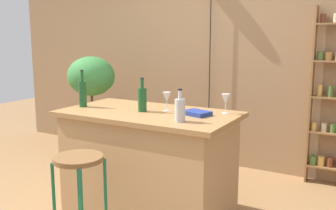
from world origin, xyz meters
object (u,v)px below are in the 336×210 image
(bottle_spirits_clear, at_px, (180,109))
(bottle_vinegar, at_px, (83,93))
(wine_glass_left, at_px, (226,100))
(cookbook, at_px, (197,113))
(bar_stool, at_px, (79,180))
(spice_shelf, at_px, (331,99))
(wine_glass_center, at_px, (167,97))
(bottle_sauce_amber, at_px, (142,99))
(potted_plant, at_px, (91,82))
(plant_stool, at_px, (93,143))

(bottle_spirits_clear, bearing_deg, bottle_vinegar, 173.88)
(wine_glass_left, distance_m, cookbook, 0.27)
(wine_glass_left, bearing_deg, bar_stool, -126.60)
(spice_shelf, height_order, wine_glass_center, spice_shelf)
(bottle_vinegar, xyz_separation_m, bottle_sauce_amber, (0.59, 0.08, -0.02))
(bar_stool, bearing_deg, spice_shelf, 58.22)
(bar_stool, height_order, bottle_sauce_amber, bottle_sauce_amber)
(potted_plant, height_order, wine_glass_left, potted_plant)
(bar_stool, relative_size, cookbook, 3.42)
(spice_shelf, distance_m, bottle_vinegar, 2.50)
(spice_shelf, relative_size, cookbook, 8.88)
(bottle_vinegar, height_order, wine_glass_center, bottle_vinegar)
(plant_stool, distance_m, cookbook, 2.09)
(spice_shelf, xyz_separation_m, bottle_sauce_amber, (-1.31, -1.53, 0.12))
(bar_stool, height_order, bottle_spirits_clear, bottle_spirits_clear)
(wine_glass_center, bearing_deg, spice_shelf, 51.09)
(cookbook, bearing_deg, wine_glass_left, 62.14)
(bar_stool, distance_m, potted_plant, 2.09)
(plant_stool, distance_m, wine_glass_left, 2.22)
(bar_stool, bearing_deg, bottle_vinegar, 128.61)
(potted_plant, xyz_separation_m, bottle_vinegar, (0.74, -0.98, 0.05))
(plant_stool, relative_size, potted_plant, 0.57)
(spice_shelf, relative_size, wine_glass_left, 11.38)
(spice_shelf, distance_m, cookbook, 1.67)
(bottle_spirits_clear, height_order, bottle_sauce_amber, bottle_sauce_amber)
(bar_stool, distance_m, bottle_vinegar, 0.96)
(wine_glass_left, bearing_deg, potted_plant, 162.25)
(bar_stool, bearing_deg, cookbook, 55.48)
(bottle_sauce_amber, relative_size, cookbook, 1.38)
(bottle_spirits_clear, xyz_separation_m, wine_glass_center, (-0.29, 0.31, 0.02))
(wine_glass_center, height_order, cookbook, wine_glass_center)
(bar_stool, bearing_deg, potted_plant, 127.69)
(cookbook, bearing_deg, spice_shelf, 76.65)
(bottle_sauce_amber, bearing_deg, wine_glass_left, 22.27)
(cookbook, bearing_deg, plant_stool, 172.55)
(wine_glass_left, xyz_separation_m, wine_glass_center, (-0.48, -0.15, 0.00))
(bottle_spirits_clear, distance_m, wine_glass_left, 0.49)
(bar_stool, relative_size, bottle_vinegar, 2.14)
(spice_shelf, bearing_deg, bottle_spirits_clear, -116.27)
(bottle_sauce_amber, height_order, cookbook, bottle_sauce_amber)
(bar_stool, height_order, bottle_vinegar, bottle_vinegar)
(bar_stool, relative_size, potted_plant, 0.85)
(wine_glass_center, bearing_deg, potted_plant, 152.55)
(bar_stool, distance_m, bottle_spirits_clear, 0.90)
(plant_stool, bearing_deg, bottle_spirits_clear, -31.33)
(potted_plant, xyz_separation_m, wine_glass_left, (1.97, -0.63, 0.04))
(bottle_vinegar, relative_size, bottle_spirits_clear, 1.34)
(spice_shelf, height_order, plant_stool, spice_shelf)
(spice_shelf, relative_size, wine_glass_center, 11.38)
(bottle_vinegar, bearing_deg, wine_glass_center, 14.57)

